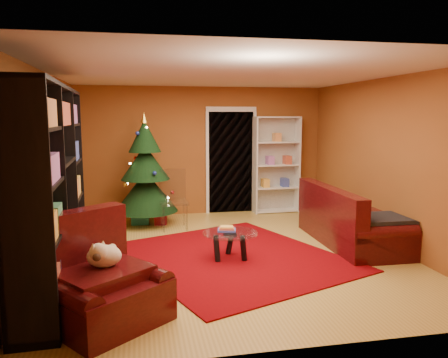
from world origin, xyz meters
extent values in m
cube|color=#B08D3A|center=(0.00, 0.00, -0.03)|extent=(5.00, 5.50, 0.05)
cube|color=silver|center=(0.00, 0.00, 2.62)|extent=(5.00, 5.50, 0.05)
cube|color=brown|center=(0.00, 2.77, 1.30)|extent=(5.00, 0.05, 2.60)
cube|color=brown|center=(-2.52, 0.00, 1.30)|extent=(0.05, 5.50, 2.60)
cube|color=brown|center=(2.52, 0.00, 1.30)|extent=(0.05, 5.50, 2.60)
cube|color=#6F0106|center=(0.01, -0.21, 0.01)|extent=(3.61, 3.86, 0.02)
cube|color=teal|center=(-1.29, 2.08, 0.16)|extent=(0.33, 0.33, 0.32)
cube|color=maroon|center=(-0.91, 1.95, 0.11)|extent=(0.25, 0.25, 0.22)
camera|label=1|loc=(-1.26, -6.11, 2.00)|focal=35.00mm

